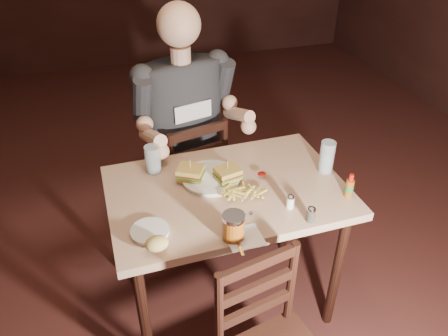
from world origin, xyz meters
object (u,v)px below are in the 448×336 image
object	(u,v)px
dinner_plate	(211,178)
glass_left	(153,159)
syrup_dispenser	(233,227)
hot_sauce	(350,186)
diner	(186,102)
chair_far	(187,177)
side_plate	(150,232)
glass_right	(327,157)
main_table	(227,205)

from	to	relation	value
dinner_plate	glass_left	bearing A→B (deg)	149.02
dinner_plate	syrup_dispenser	world-z (taller)	syrup_dispenser
glass_left	syrup_dispenser	xyz separation A→B (m)	(0.23, -0.55, -0.01)
syrup_dispenser	hot_sauce	bearing A→B (deg)	9.51
diner	glass_left	world-z (taller)	diner
hot_sauce	syrup_dispenser	distance (m)	0.58
dinner_plate	chair_far	bearing A→B (deg)	91.85
side_plate	chair_far	bearing A→B (deg)	68.68
glass_left	glass_right	distance (m)	0.82
dinner_plate	syrup_dispenser	distance (m)	0.41
hot_sauce	main_table	bearing A→B (deg)	157.30
chair_far	glass_left	world-z (taller)	glass_left
glass_right	side_plate	size ratio (longest dim) A/B	1.05
hot_sauce	side_plate	size ratio (longest dim) A/B	0.77
glass_left	glass_right	size ratio (longest dim) A/B	0.86
glass_left	hot_sauce	bearing A→B (deg)	-29.08
syrup_dispenser	side_plate	xyz separation A→B (m)	(-0.31, 0.12, -0.05)
diner	dinner_plate	xyz separation A→B (m)	(0.00, -0.47, -0.18)
diner	glass_right	size ratio (longest dim) A/B	6.39
diner	chair_far	bearing A→B (deg)	90.00
glass_left	hot_sauce	distance (m)	0.91
hot_sauce	syrup_dispenser	bearing A→B (deg)	-169.27
main_table	syrup_dispenser	size ratio (longest dim) A/B	9.43
dinner_plate	glass_right	size ratio (longest dim) A/B	1.71
chair_far	hot_sauce	world-z (taller)	hot_sauce
glass_left	glass_right	world-z (taller)	glass_right
glass_left	syrup_dispenser	size ratio (longest dim) A/B	1.19
diner	glass_left	xyz separation A→B (m)	(-0.24, -0.32, -0.12)
dinner_plate	glass_left	size ratio (longest dim) A/B	1.98
main_table	side_plate	bearing A→B (deg)	-152.94
glass_right	hot_sauce	distance (m)	0.21
diner	glass_left	size ratio (longest dim) A/B	7.40
main_table	dinner_plate	bearing A→B (deg)	120.91
main_table	hot_sauce	xyz separation A→B (m)	(0.50, -0.21, 0.15)
glass_left	hot_sauce	size ratio (longest dim) A/B	1.17
glass_right	side_plate	world-z (taller)	glass_right
main_table	side_plate	world-z (taller)	side_plate
chair_far	syrup_dispenser	size ratio (longest dim) A/B	7.51
side_plate	dinner_plate	bearing A→B (deg)	40.49
dinner_plate	diner	bearing A→B (deg)	90.60
chair_far	syrup_dispenser	bearing A→B (deg)	76.71
diner	glass_right	xyz separation A→B (m)	(0.55, -0.55, -0.10)
dinner_plate	side_plate	world-z (taller)	dinner_plate
glass_left	main_table	bearing A→B (deg)	-38.22
chair_far	side_plate	distance (m)	0.93
dinner_plate	glass_left	xyz separation A→B (m)	(-0.24, 0.15, 0.06)
dinner_plate	side_plate	xyz separation A→B (m)	(-0.33, -0.28, -0.00)
syrup_dispenser	side_plate	bearing A→B (deg)	157.48
main_table	chair_far	bearing A→B (deg)	96.45
chair_far	glass_right	size ratio (longest dim) A/B	5.46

